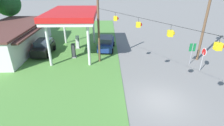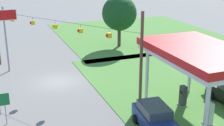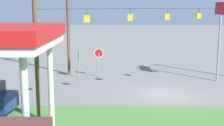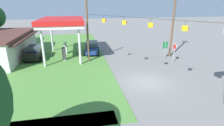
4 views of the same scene
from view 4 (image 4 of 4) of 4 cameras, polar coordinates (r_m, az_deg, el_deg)
ground_plane at (r=17.17m, az=11.15°, el=-6.27°), size 160.00×160.00×0.00m
grass_verge_station_corner at (r=29.73m, az=-31.44°, el=2.03°), size 36.00×28.00×0.04m
gas_station_canopy at (r=25.04m, az=-15.96°, el=12.64°), size 9.10×5.62×5.33m
gas_station_store at (r=28.70m, az=-32.43°, el=4.75°), size 13.67×7.05×3.30m
fuel_pump_near at (r=24.15m, az=-15.41°, el=2.84°), size 0.71×0.56×1.74m
fuel_pump_far at (r=27.30m, az=-14.96°, el=4.67°), size 0.71×0.56×1.74m
car_at_pumps_front at (r=26.55m, az=-6.58°, el=5.10°), size 4.63×2.44×1.86m
car_at_pumps_rear at (r=25.90m, az=-23.97°, el=3.20°), size 4.28×2.12×1.82m
stop_sign_roadside at (r=23.23m, az=19.72°, el=4.32°), size 0.80×0.08×2.50m
route_sign at (r=24.52m, az=17.00°, el=5.06°), size 0.10×0.70×2.40m
utility_pole_main at (r=25.59m, az=19.56°, el=15.01°), size 2.20×0.44×10.71m
signal_span_gantry at (r=15.88m, az=12.16°, el=7.87°), size 15.40×10.24×7.68m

